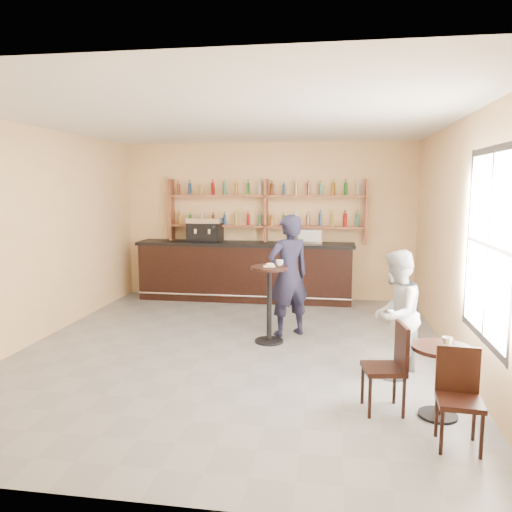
# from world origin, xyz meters

# --- Properties ---
(floor) EXTENTS (7.00, 7.00, 0.00)m
(floor) POSITION_xyz_m (0.00, 0.00, 0.00)
(floor) COLOR slate
(floor) RESTS_ON ground
(ceiling) EXTENTS (7.00, 7.00, 0.00)m
(ceiling) POSITION_xyz_m (0.00, 0.00, 3.20)
(ceiling) COLOR white
(ceiling) RESTS_ON wall_back
(wall_back) EXTENTS (7.00, 0.00, 7.00)m
(wall_back) POSITION_xyz_m (0.00, 3.50, 1.60)
(wall_back) COLOR #F6C88C
(wall_back) RESTS_ON floor
(wall_front) EXTENTS (7.00, 0.00, 7.00)m
(wall_front) POSITION_xyz_m (0.00, -3.50, 1.60)
(wall_front) COLOR #F6C88C
(wall_front) RESTS_ON floor
(wall_left) EXTENTS (0.00, 7.00, 7.00)m
(wall_left) POSITION_xyz_m (-3.00, 0.00, 1.60)
(wall_left) COLOR #F6C88C
(wall_left) RESTS_ON floor
(wall_right) EXTENTS (0.00, 7.00, 7.00)m
(wall_right) POSITION_xyz_m (3.00, 0.00, 1.60)
(wall_right) COLOR #F6C88C
(wall_right) RESTS_ON floor
(window_pane) EXTENTS (0.00, 2.00, 2.00)m
(window_pane) POSITION_xyz_m (2.99, -1.20, 1.70)
(window_pane) COLOR white
(window_pane) RESTS_ON wall_right
(window_frame) EXTENTS (0.04, 1.70, 2.10)m
(window_frame) POSITION_xyz_m (2.99, -1.20, 1.70)
(window_frame) COLOR black
(window_frame) RESTS_ON wall_right
(shelf_unit) EXTENTS (4.00, 0.26, 1.40)m
(shelf_unit) POSITION_xyz_m (0.00, 3.37, 1.81)
(shelf_unit) COLOR brown
(shelf_unit) RESTS_ON wall_back
(liquor_bottles) EXTENTS (3.68, 0.10, 1.00)m
(liquor_bottles) POSITION_xyz_m (0.00, 3.37, 1.98)
(liquor_bottles) COLOR #8C5919
(liquor_bottles) RESTS_ON shelf_unit
(bar_counter) EXTENTS (4.39, 0.86, 1.19)m
(bar_counter) POSITION_xyz_m (-0.40, 3.15, 0.59)
(bar_counter) COLOR black
(bar_counter) RESTS_ON floor
(espresso_machine) EXTENTS (0.70, 0.47, 0.48)m
(espresso_machine) POSITION_xyz_m (-1.22, 3.15, 1.43)
(espresso_machine) COLOR black
(espresso_machine) RESTS_ON bar_counter
(pastry_case) EXTENTS (0.48, 0.39, 0.28)m
(pastry_case) POSITION_xyz_m (0.92, 3.15, 1.33)
(pastry_case) COLOR silver
(pastry_case) RESTS_ON bar_counter
(pedestal_table) EXTENTS (0.71, 0.71, 1.15)m
(pedestal_table) POSITION_xyz_m (0.46, 0.44, 0.58)
(pedestal_table) COLOR black
(pedestal_table) RESTS_ON floor
(napkin) EXTENTS (0.20, 0.20, 0.00)m
(napkin) POSITION_xyz_m (0.46, 0.44, 1.15)
(napkin) COLOR white
(napkin) RESTS_ON pedestal_table
(donut) EXTENTS (0.13, 0.13, 0.04)m
(donut) POSITION_xyz_m (0.47, 0.43, 1.18)
(donut) COLOR #E58954
(donut) RESTS_ON napkin
(cup_pedestal) EXTENTS (0.15, 0.15, 0.09)m
(cup_pedestal) POSITION_xyz_m (0.60, 0.54, 1.19)
(cup_pedestal) COLOR white
(cup_pedestal) RESTS_ON pedestal_table
(man_main) EXTENTS (0.83, 0.76, 1.89)m
(man_main) POSITION_xyz_m (0.70, 0.86, 0.95)
(man_main) COLOR black
(man_main) RESTS_ON floor
(cafe_table) EXTENTS (0.65, 0.65, 0.74)m
(cafe_table) POSITION_xyz_m (2.47, -1.71, 0.37)
(cafe_table) COLOR black
(cafe_table) RESTS_ON floor
(cup_cafe) EXTENTS (0.14, 0.14, 0.10)m
(cup_cafe) POSITION_xyz_m (2.52, -1.71, 0.79)
(cup_cafe) COLOR white
(cup_cafe) RESTS_ON cafe_table
(chair_west) EXTENTS (0.46, 0.46, 0.93)m
(chair_west) POSITION_xyz_m (1.92, -1.66, 0.47)
(chair_west) COLOR black
(chair_west) RESTS_ON floor
(chair_south) EXTENTS (0.41, 0.41, 0.88)m
(chair_south) POSITION_xyz_m (2.52, -2.31, 0.44)
(chair_south) COLOR black
(chair_south) RESTS_ON floor
(patron_second) EXTENTS (0.85, 0.94, 1.57)m
(patron_second) POSITION_xyz_m (2.14, -0.65, 0.78)
(patron_second) COLOR #ADADB3
(patron_second) RESTS_ON floor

